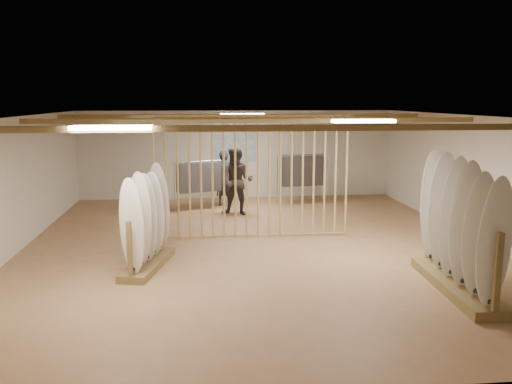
{
  "coord_description": "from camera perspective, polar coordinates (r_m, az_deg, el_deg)",
  "views": [
    {
      "loc": [
        -1.21,
        -11.34,
        3.17
      ],
      "look_at": [
        0.0,
        0.0,
        1.2
      ],
      "focal_mm": 38.0,
      "sensor_mm": 36.0,
      "label": 1
    }
  ],
  "objects": [
    {
      "name": "floor",
      "position": [
        11.84,
        -0.0,
        -5.73
      ],
      "size": [
        12.0,
        12.0,
        0.0
      ],
      "primitive_type": "plane",
      "color": "#AA7C52",
      "rests_on": "ground"
    },
    {
      "name": "ceiling",
      "position": [
        11.42,
        -0.0,
        7.94
      ],
      "size": [
        12.0,
        12.0,
        0.0
      ],
      "primitive_type": "plane",
      "rotation": [
        3.14,
        0.0,
        0.0
      ],
      "color": "gray",
      "rests_on": "ground"
    },
    {
      "name": "wall_back",
      "position": [
        17.48,
        -2.09,
        3.97
      ],
      "size": [
        12.0,
        0.0,
        12.0
      ],
      "primitive_type": "plane",
      "rotation": [
        1.57,
        0.0,
        0.0
      ],
      "color": "beige",
      "rests_on": "ground"
    },
    {
      "name": "wall_front",
      "position": [
        5.76,
        6.42,
        -8.15
      ],
      "size": [
        12.0,
        0.0,
        12.0
      ],
      "primitive_type": "plane",
      "rotation": [
        -1.57,
        0.0,
        0.0
      ],
      "color": "beige",
      "rests_on": "ground"
    },
    {
      "name": "wall_left",
      "position": [
        12.09,
        -24.28,
        0.51
      ],
      "size": [
        0.0,
        12.0,
        12.0
      ],
      "primitive_type": "plane",
      "rotation": [
        1.57,
        0.0,
        1.57
      ],
      "color": "beige",
      "rests_on": "ground"
    },
    {
      "name": "wall_right",
      "position": [
        13.05,
        22.39,
        1.26
      ],
      "size": [
        0.0,
        12.0,
        12.0
      ],
      "primitive_type": "plane",
      "rotation": [
        1.57,
        0.0,
        -1.57
      ],
      "color": "beige",
      "rests_on": "ground"
    },
    {
      "name": "ceiling_slats",
      "position": [
        11.42,
        -0.0,
        7.54
      ],
      "size": [
        9.5,
        6.12,
        0.1
      ],
      "primitive_type": "cube",
      "color": "olive",
      "rests_on": "ground"
    },
    {
      "name": "light_panels",
      "position": [
        11.42,
        -0.0,
        7.64
      ],
      "size": [
        1.2,
        0.35,
        0.06
      ],
      "primitive_type": "cube",
      "color": "white",
      "rests_on": "ground"
    },
    {
      "name": "bamboo_partition",
      "position": [
        12.33,
        -0.39,
        1.54
      ],
      "size": [
        4.45,
        0.05,
        2.78
      ],
      "color": "tan",
      "rests_on": "ground"
    },
    {
      "name": "poster",
      "position": [
        17.44,
        -2.09,
        4.62
      ],
      "size": [
        1.4,
        0.03,
        0.9
      ],
      "primitive_type": "cube",
      "color": "#3575BA",
      "rests_on": "ground"
    },
    {
      "name": "rack_left",
      "position": [
        10.42,
        -11.42,
        -4.49
      ],
      "size": [
        0.94,
        2.02,
        1.86
      ],
      "rotation": [
        0.0,
        0.0,
        -0.23
      ],
      "color": "olive",
      "rests_on": "floor"
    },
    {
      "name": "rack_right",
      "position": [
        9.61,
        20.55,
        -5.39
      ],
      "size": [
        0.75,
        2.76,
        2.2
      ],
      "rotation": [
        0.0,
        0.0,
        -0.05
      ],
      "color": "olive",
      "rests_on": "floor"
    },
    {
      "name": "clothing_rack_a",
      "position": [
        15.61,
        -6.04,
        1.55
      ],
      "size": [
        1.3,
        0.74,
        1.46
      ],
      "rotation": [
        0.0,
        0.0,
        0.34
      ],
      "color": "silver",
      "rests_on": "floor"
    },
    {
      "name": "clothing_rack_b",
      "position": [
        16.44,
        4.91,
        2.23
      ],
      "size": [
        1.45,
        0.54,
        1.56
      ],
      "rotation": [
        0.0,
        0.0,
        0.13
      ],
      "color": "silver",
      "rests_on": "floor"
    },
    {
      "name": "shopper_a",
      "position": [
        16.1,
        -3.41,
        1.86
      ],
      "size": [
        0.8,
        0.64,
        1.91
      ],
      "primitive_type": "imported",
      "rotation": [
        0.0,
        0.0,
        2.86
      ],
      "color": "#212128",
      "rests_on": "floor"
    },
    {
      "name": "shopper_b",
      "position": [
        14.82,
        -2.02,
        1.64
      ],
      "size": [
        1.25,
        1.11,
        2.14
      ],
      "primitive_type": "imported",
      "rotation": [
        0.0,
        0.0,
        -0.35
      ],
      "color": "#312A26",
      "rests_on": "floor"
    }
  ]
}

